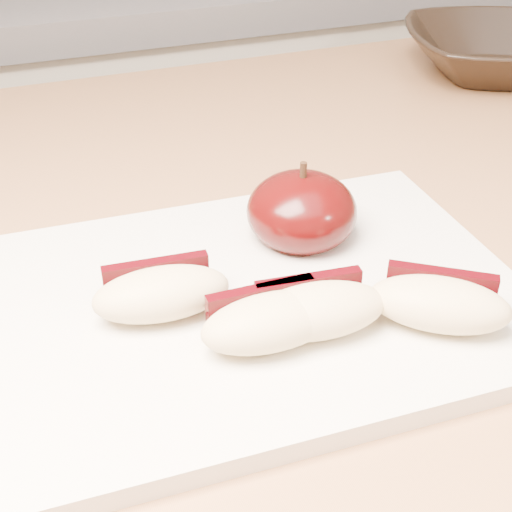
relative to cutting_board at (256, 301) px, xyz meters
name	(u,v)px	position (x,y,z in m)	size (l,w,h in m)	color
back_cabinet	(93,241)	(0.00, 0.81, -0.44)	(2.40, 0.62, 0.94)	silver
cutting_board	(256,301)	(0.00, 0.00, 0.00)	(0.30, 0.22, 0.01)	silver
apple_half	(302,211)	(0.05, 0.05, 0.02)	(0.08, 0.08, 0.06)	black
apple_wedge_a	(161,292)	(-0.05, 0.00, 0.02)	(0.08, 0.04, 0.03)	beige
apple_wedge_b	(270,320)	(-0.01, -0.04, 0.02)	(0.08, 0.04, 0.03)	beige
apple_wedge_c	(317,309)	(0.02, -0.04, 0.02)	(0.08, 0.04, 0.03)	beige
apple_wedge_d	(439,302)	(0.08, -0.06, 0.02)	(0.08, 0.07, 0.03)	beige
bowl	(498,51)	(0.38, 0.29, 0.02)	(0.19, 0.19, 0.05)	black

